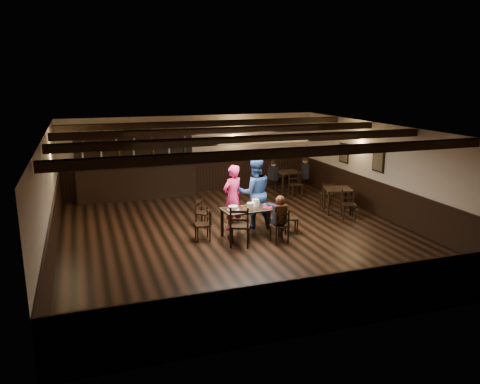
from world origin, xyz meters
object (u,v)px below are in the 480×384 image
object	(u,v)px
bar_counter	(137,177)
man_blue	(255,193)
dining_table	(251,212)
chair_near_left	(240,223)
cake	(233,208)
chair_near_right	(281,224)
woman_pink	(233,198)

from	to	relation	value
bar_counter	man_blue	bearing A→B (deg)	-58.16
dining_table	chair_near_left	size ratio (longest dim) A/B	1.49
man_blue	cake	size ratio (longest dim) A/B	6.24
man_blue	cake	xyz separation A→B (m)	(-0.84, -0.70, -0.16)
chair_near_right	man_blue	xyz separation A→B (m)	(-0.15, 1.43, 0.47)
bar_counter	cake	bearing A→B (deg)	-70.02
woman_pink	man_blue	world-z (taller)	man_blue
woman_pink	man_blue	distance (m)	0.63
woman_pink	bar_counter	world-z (taller)	bar_counter
man_blue	bar_counter	xyz separation A→B (m)	(-2.63, 4.23, -0.23)
dining_table	chair_near_right	xyz separation A→B (m)	(0.52, -0.71, -0.17)
dining_table	cake	xyz separation A→B (m)	(-0.47, 0.02, 0.13)
dining_table	woman_pink	bearing A→B (deg)	108.89
chair_near_right	woman_pink	distance (m)	1.68
man_blue	chair_near_left	bearing A→B (deg)	61.72
chair_near_left	chair_near_right	distance (m)	1.05
dining_table	bar_counter	bearing A→B (deg)	114.53
dining_table	man_blue	distance (m)	0.86
cake	man_blue	bearing A→B (deg)	39.86
man_blue	dining_table	bearing A→B (deg)	67.88
cake	bar_counter	distance (m)	5.25
chair_near_right	cake	bearing A→B (deg)	143.32
dining_table	man_blue	size ratio (longest dim) A/B	0.79
dining_table	bar_counter	size ratio (longest dim) A/B	0.37
chair_near_left	man_blue	xyz separation A→B (m)	(0.89, 1.35, 0.37)
chair_near_left	bar_counter	bearing A→B (deg)	107.30
chair_near_right	chair_near_left	bearing A→B (deg)	175.64
woman_pink	cake	size ratio (longest dim) A/B	5.70
woman_pink	chair_near_right	bearing A→B (deg)	93.39
chair_near_left	bar_counter	xyz separation A→B (m)	(-1.74, 5.58, 0.13)
man_blue	cake	world-z (taller)	man_blue
chair_near_left	cake	distance (m)	0.69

